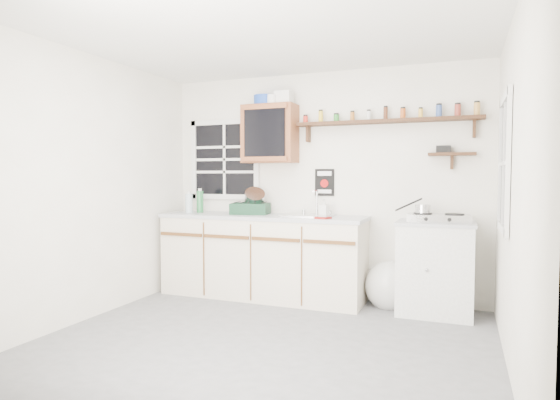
{
  "coord_description": "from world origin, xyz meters",
  "views": [
    {
      "loc": [
        1.48,
        -3.45,
        1.36
      ],
      "look_at": [
        -0.08,
        0.55,
        1.13
      ],
      "focal_mm": 30.0,
      "sensor_mm": 36.0,
      "label": 1
    }
  ],
  "objects": [
    {
      "name": "hotplate",
      "position": [
        1.27,
        1.3,
        0.95
      ],
      "size": [
        0.6,
        0.35,
        0.08
      ],
      "rotation": [
        0.0,
        0.0,
        0.06
      ],
      "color": "#BABBBF",
      "rests_on": "right_cabinet"
    },
    {
      "name": "room",
      "position": [
        0.0,
        0.0,
        1.25
      ],
      "size": [
        3.64,
        3.24,
        2.54
      ],
      "color": "#555558",
      "rests_on": "ground"
    },
    {
      "name": "main_cabinet",
      "position": [
        -0.58,
        1.3,
        0.46
      ],
      "size": [
        2.31,
        0.63,
        0.92
      ],
      "color": "beige",
      "rests_on": "floor"
    },
    {
      "name": "dish_rack",
      "position": [
        -0.74,
        1.36,
        1.02
      ],
      "size": [
        0.47,
        0.38,
        0.31
      ],
      "rotation": [
        0.0,
        0.0,
        0.2
      ],
      "color": "#10311E",
      "rests_on": "main_cabinet"
    },
    {
      "name": "secondary_shelf",
      "position": [
        1.36,
        1.52,
        1.58
      ],
      "size": [
        0.45,
        0.16,
        0.24
      ],
      "color": "black",
      "rests_on": "wall_back"
    },
    {
      "name": "trash_bag",
      "position": [
        0.8,
        1.4,
        0.22
      ],
      "size": [
        0.46,
        0.41,
        0.52
      ],
      "color": "beige",
      "rests_on": "floor"
    },
    {
      "name": "soap_bottle",
      "position": [
        0.11,
        1.38,
        1.01
      ],
      "size": [
        0.1,
        0.1,
        0.19
      ],
      "primitive_type": "imported",
      "rotation": [
        0.0,
        0.0,
        -0.17
      ],
      "color": "silver",
      "rests_on": "main_cabinet"
    },
    {
      "name": "rag",
      "position": [
        0.17,
        1.1,
        0.93
      ],
      "size": [
        0.17,
        0.16,
        0.02
      ],
      "primitive_type": "cube",
      "rotation": [
        0.0,
        0.0,
        -0.3
      ],
      "color": "maroon",
      "rests_on": "main_cabinet"
    },
    {
      "name": "saucepan",
      "position": [
        1.12,
        1.31,
        1.03
      ],
      "size": [
        0.36,
        0.2,
        0.16
      ],
      "rotation": [
        0.0,
        0.0,
        -0.34
      ],
      "color": "#BABBBF",
      "rests_on": "hotplate"
    },
    {
      "name": "sink",
      "position": [
        -0.05,
        1.3,
        0.93
      ],
      "size": [
        0.52,
        0.44,
        0.29
      ],
      "color": "#BABBBF",
      "rests_on": "main_cabinet"
    },
    {
      "name": "window_back",
      "position": [
        -1.2,
        1.59,
        1.55
      ],
      "size": [
        0.93,
        0.03,
        0.98
      ],
      "color": "black",
      "rests_on": "wall_back"
    },
    {
      "name": "window_right",
      "position": [
        1.79,
        0.55,
        1.45
      ],
      "size": [
        0.03,
        0.78,
        1.08
      ],
      "color": "black",
      "rests_on": "wall_back"
    },
    {
      "name": "warning_sign",
      "position": [
        0.05,
        1.59,
        1.28
      ],
      "size": [
        0.22,
        0.02,
        0.3
      ],
      "color": "black",
      "rests_on": "wall_back"
    },
    {
      "name": "upper_cabinet",
      "position": [
        -0.55,
        1.44,
        1.82
      ],
      "size": [
        0.6,
        0.32,
        0.65
      ],
      "color": "#622E18",
      "rests_on": "wall_back"
    },
    {
      "name": "water_bottles",
      "position": [
        -1.45,
        1.29,
        1.04
      ],
      "size": [
        0.17,
        0.18,
        0.28
      ],
      "color": "#A4B9C0",
      "rests_on": "main_cabinet"
    },
    {
      "name": "upper_cabinet_clutter",
      "position": [
        -0.53,
        1.44,
        2.21
      ],
      "size": [
        0.45,
        0.24,
        0.14
      ],
      "color": "#183C9F",
      "rests_on": "upper_cabinet"
    },
    {
      "name": "spice_shelf",
      "position": [
        0.75,
        1.51,
        1.93
      ],
      "size": [
        1.91,
        0.18,
        0.35
      ],
      "color": "black",
      "rests_on": "wall_back"
    },
    {
      "name": "right_cabinet",
      "position": [
        1.25,
        1.32,
        0.46
      ],
      "size": [
        0.73,
        0.57,
        0.91
      ],
      "color": "beige",
      "rests_on": "floor"
    }
  ]
}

